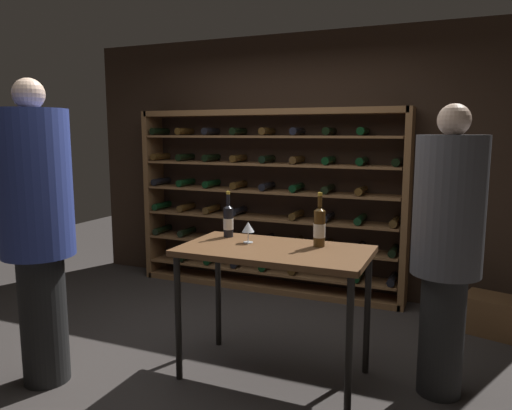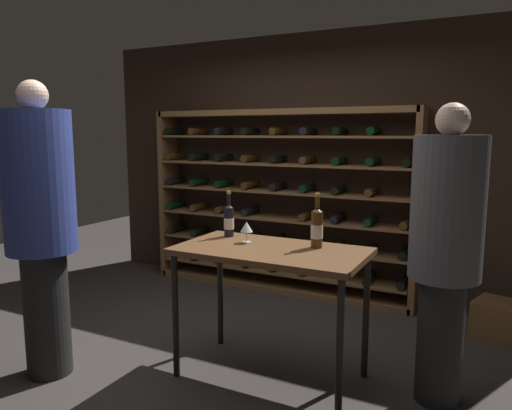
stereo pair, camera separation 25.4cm
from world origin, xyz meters
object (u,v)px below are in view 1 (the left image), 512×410
at_px(wine_bottle_gold_foil, 319,227).
at_px(wine_glass_stemmed_center, 248,228).
at_px(wine_rack, 266,201).
at_px(wine_bottle_amber_reserve, 228,220).
at_px(tasting_table, 274,262).
at_px(wine_crate, 495,315).
at_px(person_bystander_dark_jacket, 447,239).
at_px(person_guest_blue_shirt, 37,219).

height_order(wine_bottle_gold_foil, wine_glass_stemmed_center, wine_bottle_gold_foil).
xyz_separation_m(wine_rack, wine_bottle_amber_reserve, (0.31, -1.54, 0.08)).
xyz_separation_m(wine_bottle_amber_reserve, wine_glass_stemmed_center, (0.21, -0.12, -0.02)).
xyz_separation_m(tasting_table, wine_glass_stemmed_center, (-0.23, 0.08, 0.20)).
xyz_separation_m(tasting_table, wine_bottle_amber_reserve, (-0.44, 0.20, 0.22)).
height_order(tasting_table, wine_crate, tasting_table).
bearing_deg(wine_bottle_gold_foil, wine_rack, 122.68).
bearing_deg(wine_rack, wine_glass_stemmed_center, -72.46).
bearing_deg(person_bystander_dark_jacket, tasting_table, 50.56).
bearing_deg(person_bystander_dark_jacket, wine_crate, -68.45).
bearing_deg(tasting_table, person_guest_blue_shirt, -154.67).
bearing_deg(wine_bottle_gold_foil, person_bystander_dark_jacket, 3.10).
relative_size(tasting_table, wine_bottle_gold_foil, 3.42).
relative_size(tasting_table, person_guest_blue_shirt, 0.63).
bearing_deg(wine_bottle_gold_foil, wine_glass_stemmed_center, -170.29).
distance_m(tasting_table, wine_crate, 2.12).
bearing_deg(person_bystander_dark_jacket, wine_bottle_amber_reserve, 39.80).
distance_m(person_bystander_dark_jacket, wine_glass_stemmed_center, 1.30).
height_order(wine_crate, wine_bottle_amber_reserve, wine_bottle_amber_reserve).
relative_size(wine_rack, tasting_table, 2.30).
xyz_separation_m(wine_rack, person_bystander_dark_jacket, (1.81, -1.54, 0.07)).
bearing_deg(tasting_table, wine_glass_stemmed_center, 160.94).
distance_m(wine_crate, wine_bottle_gold_foil, 1.93).
bearing_deg(wine_bottle_amber_reserve, wine_crate, 32.17).
height_order(wine_crate, wine_glass_stemmed_center, wine_glass_stemmed_center).
distance_m(wine_rack, person_guest_blue_shirt, 2.49).
xyz_separation_m(person_bystander_dark_jacket, person_guest_blue_shirt, (-2.46, -0.87, 0.09)).
relative_size(wine_rack, person_guest_blue_shirt, 1.44).
bearing_deg(wine_crate, tasting_table, -136.22).
height_order(person_guest_blue_shirt, wine_crate, person_guest_blue_shirt).
distance_m(tasting_table, wine_bottle_gold_foil, 0.38).
bearing_deg(wine_bottle_amber_reserve, wine_bottle_gold_foil, -3.25).
distance_m(wine_rack, tasting_table, 1.90).
relative_size(person_bystander_dark_jacket, wine_crate, 3.84).
relative_size(person_bystander_dark_jacket, person_guest_blue_shirt, 0.92).
bearing_deg(wine_crate, wine_glass_stemmed_center, -141.93).
xyz_separation_m(tasting_table, person_bystander_dark_jacket, (1.06, 0.20, 0.21)).
bearing_deg(wine_crate, person_guest_blue_shirt, -144.23).
relative_size(wine_rack, wine_bottle_gold_foil, 7.85).
height_order(wine_rack, wine_bottle_amber_reserve, wine_rack).
distance_m(person_guest_blue_shirt, wine_bottle_amber_reserve, 1.29).
xyz_separation_m(wine_crate, wine_bottle_gold_foil, (-1.19, -1.23, 0.89)).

